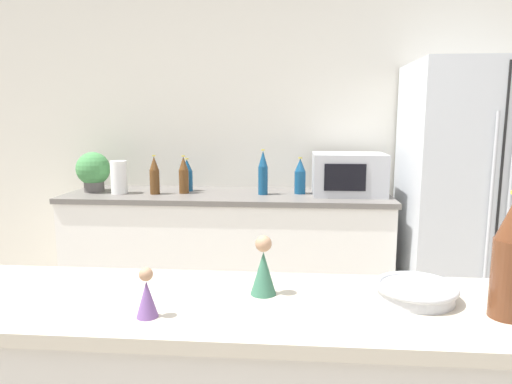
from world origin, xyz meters
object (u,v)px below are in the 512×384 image
(fruit_bowl, at_px, (416,291))
(wise_man_figurine_crimson, at_px, (264,269))
(paper_towel_roll, at_px, (119,177))
(wine_bottle, at_px, (512,258))
(back_bottle_2, at_px, (187,176))
(back_bottle_0, at_px, (184,175))
(potted_plant, at_px, (93,170))
(back_bottle_3, at_px, (263,173))
(back_bottle_4, at_px, (154,176))
(wise_man_figurine_blue, at_px, (147,296))
(refrigerator, at_px, (474,201))
(microwave, at_px, (348,174))
(back_bottle_1, at_px, (300,176))

(fruit_bowl, relative_size, wise_man_figurine_crimson, 1.31)
(paper_towel_roll, distance_m, wine_bottle, 2.58)
(back_bottle_2, bearing_deg, back_bottle_0, -90.20)
(potted_plant, bearing_deg, wise_man_figurine_crimson, -55.02)
(back_bottle_3, bearing_deg, back_bottle_4, -176.57)
(potted_plant, distance_m, wise_man_figurine_blue, 2.32)
(back_bottle_3, height_order, wise_man_figurine_blue, back_bottle_3)
(refrigerator, height_order, wise_man_figurine_crimson, refrigerator)
(refrigerator, relative_size, wise_man_figurine_blue, 14.11)
(wise_man_figurine_blue, bearing_deg, microwave, 70.91)
(potted_plant, xyz_separation_m, back_bottle_3, (1.20, -0.03, -0.00))
(microwave, distance_m, back_bottle_4, 1.32)
(microwave, bearing_deg, back_bottle_2, 177.14)
(refrigerator, distance_m, paper_towel_roll, 2.37)
(potted_plant, relative_size, paper_towel_roll, 1.24)
(potted_plant, distance_m, back_bottle_1, 1.45)
(microwave, height_order, back_bottle_1, microwave)
(potted_plant, bearing_deg, wise_man_figurine_blue, -62.94)
(microwave, bearing_deg, wise_man_figurine_blue, -109.09)
(wise_man_figurine_crimson, bearing_deg, back_bottle_1, 86.33)
(refrigerator, relative_size, back_bottle_4, 6.59)
(paper_towel_roll, height_order, back_bottle_4, back_bottle_4)
(back_bottle_0, relative_size, fruit_bowl, 1.21)
(back_bottle_0, xyz_separation_m, back_bottle_1, (0.80, 0.05, -0.01))
(microwave, bearing_deg, fruit_bowl, -91.35)
(microwave, height_order, wise_man_figurine_blue, microwave)
(back_bottle_2, distance_m, wise_man_figurine_blue, 2.18)
(refrigerator, xyz_separation_m, wine_bottle, (-0.65, -1.92, 0.20))
(potted_plant, bearing_deg, refrigerator, -1.57)
(fruit_bowl, bearing_deg, wise_man_figurine_crimson, 179.31)
(back_bottle_0, bearing_deg, fruit_bowl, -60.16)
(paper_towel_roll, height_order, wine_bottle, wine_bottle)
(wise_man_figurine_blue, bearing_deg, refrigerator, 52.70)
(potted_plant, bearing_deg, paper_towel_roll, -17.58)
(wise_man_figurine_blue, bearing_deg, back_bottle_4, 106.57)
(back_bottle_2, bearing_deg, wise_man_figurine_crimson, -71.12)
(paper_towel_roll, bearing_deg, back_bottle_3, 2.35)
(refrigerator, height_order, fruit_bowl, refrigerator)
(refrigerator, bearing_deg, back_bottle_4, 179.99)
(refrigerator, relative_size, wise_man_figurine_crimson, 10.67)
(back_bottle_2, distance_m, wine_bottle, 2.43)
(wine_bottle, height_order, wise_man_figurine_crimson, wine_bottle)
(microwave, height_order, wine_bottle, wine_bottle)
(microwave, bearing_deg, back_bottle_4, -175.99)
(refrigerator, height_order, wine_bottle, refrigerator)
(wine_bottle, bearing_deg, microwave, 94.16)
(fruit_bowl, distance_m, wise_man_figurine_crimson, 0.41)
(back_bottle_3, bearing_deg, back_bottle_1, 11.79)
(back_bottle_3, bearing_deg, wise_man_figurine_blue, -94.07)
(back_bottle_2, relative_size, wise_man_figurine_crimson, 1.42)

